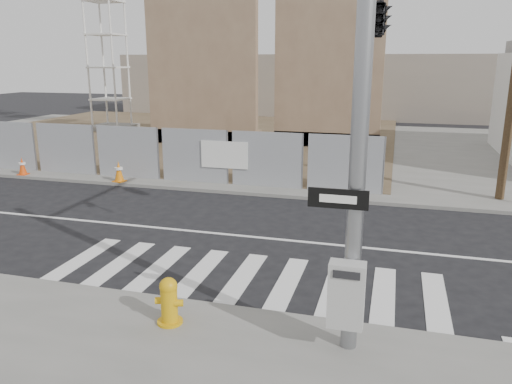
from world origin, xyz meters
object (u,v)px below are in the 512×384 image
(traffic_cone_b, at_px, (22,166))
(traffic_cone_c, at_px, (119,172))
(fire_hydrant, at_px, (169,301))
(traffic_cone_d, at_px, (288,176))
(signal_pole, at_px, (374,50))

(traffic_cone_b, xyz_separation_m, traffic_cone_c, (4.36, 0.00, 0.04))
(fire_hydrant, bearing_deg, traffic_cone_d, 71.25)
(fire_hydrant, bearing_deg, signal_pole, 23.82)
(fire_hydrant, xyz_separation_m, traffic_cone_c, (-6.38, 9.14, -0.04))
(traffic_cone_b, bearing_deg, traffic_cone_d, 5.71)
(traffic_cone_d, bearing_deg, signal_pole, -66.75)
(fire_hydrant, distance_m, traffic_cone_d, 10.21)
(fire_hydrant, height_order, traffic_cone_c, fire_hydrant)
(traffic_cone_c, bearing_deg, fire_hydrant, -55.06)
(signal_pole, relative_size, traffic_cone_c, 8.90)
(traffic_cone_b, xyz_separation_m, traffic_cone_d, (10.69, 1.07, 0.01))
(fire_hydrant, xyz_separation_m, traffic_cone_b, (-10.74, 9.14, -0.08))
(signal_pole, xyz_separation_m, traffic_cone_d, (-3.15, 7.33, -4.30))
(signal_pole, height_order, fire_hydrant, signal_pole)
(traffic_cone_b, distance_m, traffic_cone_c, 4.36)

